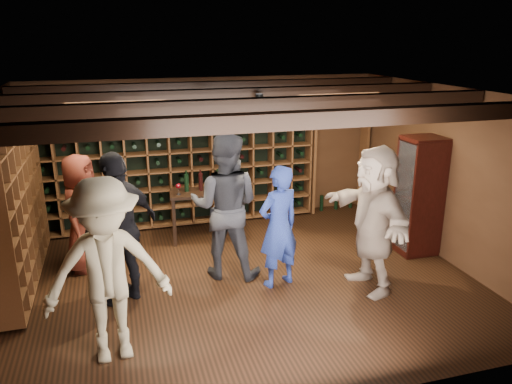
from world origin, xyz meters
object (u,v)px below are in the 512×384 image
object	(u,v)px
man_blue_shirt	(279,227)
guest_beige	(373,219)
man_grey_suit	(225,206)
guest_khaki	(107,272)
display_cabinet	(419,198)
guest_woman_black	(120,230)
tasting_table	(204,196)
guest_red_floral	(82,213)

from	to	relation	value
man_blue_shirt	guest_beige	bearing A→B (deg)	142.45
man_grey_suit	guest_khaki	world-z (taller)	man_grey_suit
display_cabinet	man_blue_shirt	distance (m)	2.37
display_cabinet	guest_khaki	world-z (taller)	guest_khaki
display_cabinet	guest_khaki	bearing A→B (deg)	-162.14
guest_woman_black	tasting_table	xyz separation A→B (m)	(1.32, 1.69, -0.23)
guest_red_floral	guest_khaki	distance (m)	2.24
man_blue_shirt	guest_beige	distance (m)	1.20
guest_beige	guest_red_floral	bearing A→B (deg)	-117.38
guest_woman_black	guest_beige	xyz separation A→B (m)	(3.09, -0.52, -0.00)
guest_red_floral	tasting_table	bearing A→B (deg)	-53.75
man_grey_suit	guest_red_floral	xyz separation A→B (m)	(-1.86, 0.71, -0.16)
guest_red_floral	guest_khaki	world-z (taller)	guest_khaki
display_cabinet	guest_red_floral	xyz separation A→B (m)	(-4.79, 0.78, -0.02)
guest_khaki	guest_woman_black	bearing A→B (deg)	76.61
guest_khaki	tasting_table	xyz separation A→B (m)	(1.47, 2.82, -0.24)
man_blue_shirt	guest_woman_black	distance (m)	1.97
display_cabinet	man_grey_suit	bearing A→B (deg)	178.71
guest_red_floral	guest_beige	bearing A→B (deg)	-96.47
man_grey_suit	guest_beige	size ratio (longest dim) A/B	1.04
man_blue_shirt	tasting_table	bearing A→B (deg)	-87.71
display_cabinet	man_grey_suit	world-z (taller)	man_grey_suit
guest_red_floral	tasting_table	world-z (taller)	guest_red_floral
man_grey_suit	guest_beige	xyz separation A→B (m)	(1.71, -0.89, -0.04)
display_cabinet	guest_beige	size ratio (longest dim) A/B	0.92
man_blue_shirt	guest_beige	xyz separation A→B (m)	(1.12, -0.41, 0.14)
man_grey_suit	tasting_table	xyz separation A→B (m)	(-0.05, 1.32, -0.27)
man_grey_suit	man_blue_shirt	bearing A→B (deg)	164.46
man_grey_suit	guest_red_floral	distance (m)	2.00
display_cabinet	guest_woman_black	world-z (taller)	guest_woman_black
guest_beige	display_cabinet	bearing A→B (deg)	121.13
man_grey_suit	guest_woman_black	size ratio (longest dim) A/B	1.04
guest_red_floral	tasting_table	xyz separation A→B (m)	(1.81, 0.61, -0.11)
guest_woman_black	guest_khaki	distance (m)	1.13
man_grey_suit	guest_red_floral	size ratio (longest dim) A/B	1.19
guest_beige	man_blue_shirt	bearing A→B (deg)	-113.35
display_cabinet	man_blue_shirt	world-z (taller)	display_cabinet
tasting_table	guest_red_floral	bearing A→B (deg)	-155.57
guest_khaki	guest_beige	xyz separation A→B (m)	(3.24, 0.61, -0.01)
man_blue_shirt	guest_khaki	bearing A→B (deg)	8.25
man_blue_shirt	man_grey_suit	distance (m)	0.78
guest_red_floral	guest_woman_black	bearing A→B (deg)	-138.10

